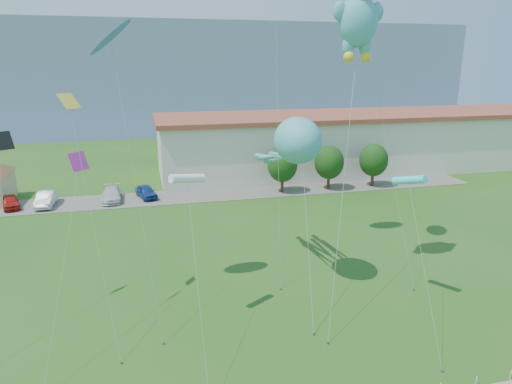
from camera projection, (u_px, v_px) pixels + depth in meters
parking_strip at (199, 195)px, 54.02m from camera, size 70.00×6.00×0.06m
hill_ridge at (160, 73)px, 129.98m from camera, size 160.00×50.00×25.00m
warehouse at (366, 140)px, 67.35m from camera, size 61.00×15.00×8.20m
tree_near at (282, 165)px, 54.50m from camera, size 3.60×3.60×5.47m
tree_mid at (329, 163)px, 55.89m from camera, size 3.60×3.60×5.47m
tree_far at (374, 160)px, 57.29m from camera, size 3.60×3.60×5.47m
parked_car_red at (10, 202)px, 49.10m from camera, size 2.79×4.38×1.39m
parked_car_silver at (46, 199)px, 49.82m from camera, size 1.82×4.81×1.57m
parked_car_white at (112, 194)px, 51.70m from camera, size 2.14×5.10×1.47m
parked_car_blue at (146, 192)px, 52.86m from camera, size 2.82×4.49×1.43m
octopus_kite at (292, 147)px, 30.95m from camera, size 3.06×12.85×11.81m
teddy_bear_kite at (358, 15)px, 29.75m from camera, size 6.74×9.83×20.87m
small_kite_blue at (111, 44)px, 26.78m from camera, size 2.79×7.49×17.31m
small_kite_pink at (75, 184)px, 25.46m from camera, size 2.42×8.13×10.17m
small_kite_black at (1, 164)px, 25.91m from camera, size 1.34×7.01×11.26m
small_kite_cyan at (410, 181)px, 28.06m from camera, size 2.08×8.41×8.63m
small_kite_white at (187, 180)px, 25.66m from camera, size 0.50×9.40×9.31m
small_kite_yellow at (75, 131)px, 26.08m from camera, size 2.85×7.80×13.45m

